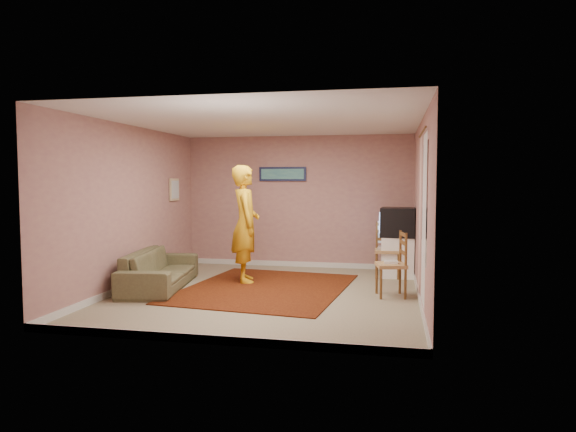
% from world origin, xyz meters
% --- Properties ---
extents(ground, '(5.00, 5.00, 0.00)m').
position_xyz_m(ground, '(0.00, 0.00, 0.00)').
color(ground, gray).
rests_on(ground, ground).
extents(wall_back, '(4.50, 0.02, 2.60)m').
position_xyz_m(wall_back, '(0.00, 2.50, 1.30)').
color(wall_back, tan).
rests_on(wall_back, ground).
extents(wall_front, '(4.50, 0.02, 2.60)m').
position_xyz_m(wall_front, '(0.00, -2.50, 1.30)').
color(wall_front, tan).
rests_on(wall_front, ground).
extents(wall_left, '(0.02, 5.00, 2.60)m').
position_xyz_m(wall_left, '(-2.25, 0.00, 1.30)').
color(wall_left, tan).
rests_on(wall_left, ground).
extents(wall_right, '(0.02, 5.00, 2.60)m').
position_xyz_m(wall_right, '(2.25, 0.00, 1.30)').
color(wall_right, tan).
rests_on(wall_right, ground).
extents(ceiling, '(4.50, 5.00, 0.02)m').
position_xyz_m(ceiling, '(0.00, 0.00, 2.60)').
color(ceiling, silver).
rests_on(ceiling, wall_back).
extents(baseboard_back, '(4.50, 0.02, 0.10)m').
position_xyz_m(baseboard_back, '(0.00, 2.49, 0.05)').
color(baseboard_back, silver).
rests_on(baseboard_back, ground).
extents(baseboard_front, '(4.50, 0.02, 0.10)m').
position_xyz_m(baseboard_front, '(0.00, -2.49, 0.05)').
color(baseboard_front, silver).
rests_on(baseboard_front, ground).
extents(baseboard_left, '(0.02, 5.00, 0.10)m').
position_xyz_m(baseboard_left, '(-2.24, 0.00, 0.05)').
color(baseboard_left, silver).
rests_on(baseboard_left, ground).
extents(baseboard_right, '(0.02, 5.00, 0.10)m').
position_xyz_m(baseboard_right, '(2.24, 0.00, 0.05)').
color(baseboard_right, silver).
rests_on(baseboard_right, ground).
extents(window, '(0.01, 1.10, 1.50)m').
position_xyz_m(window, '(2.24, -0.90, 1.45)').
color(window, black).
rests_on(window, wall_right).
extents(curtain_sheer, '(0.01, 0.75, 2.10)m').
position_xyz_m(curtain_sheer, '(2.23, -1.05, 1.25)').
color(curtain_sheer, white).
rests_on(curtain_sheer, wall_right).
extents(curtain_floral, '(0.01, 0.35, 2.10)m').
position_xyz_m(curtain_floral, '(2.21, -0.35, 1.25)').
color(curtain_floral, beige).
rests_on(curtain_floral, wall_right).
extents(curtain_rod, '(0.02, 1.40, 0.02)m').
position_xyz_m(curtain_rod, '(2.20, -0.90, 2.32)').
color(curtain_rod, brown).
rests_on(curtain_rod, wall_right).
extents(picture_back, '(0.95, 0.04, 0.28)m').
position_xyz_m(picture_back, '(-0.30, 2.47, 1.85)').
color(picture_back, '#151A3C').
rests_on(picture_back, wall_back).
extents(picture_left, '(0.04, 0.38, 0.42)m').
position_xyz_m(picture_left, '(-2.22, 1.60, 1.55)').
color(picture_left, '#C8B68A').
rests_on(picture_left, wall_left).
extents(area_rug, '(2.74, 3.28, 0.02)m').
position_xyz_m(area_rug, '(-0.12, 0.33, 0.01)').
color(area_rug, black).
rests_on(area_rug, ground).
extents(tv_cabinet, '(0.57, 0.51, 0.72)m').
position_xyz_m(tv_cabinet, '(1.95, 1.78, 0.36)').
color(tv_cabinet, white).
rests_on(tv_cabinet, ground).
extents(crt_tv, '(0.64, 0.58, 0.52)m').
position_xyz_m(crt_tv, '(1.94, 1.78, 0.98)').
color(crt_tv, black).
rests_on(crt_tv, tv_cabinet).
extents(chair_a, '(0.45, 0.43, 0.53)m').
position_xyz_m(chair_a, '(1.77, 1.69, 0.59)').
color(chair_a, tan).
rests_on(chair_a, ground).
extents(dvd_player, '(0.35, 0.27, 0.05)m').
position_xyz_m(dvd_player, '(1.77, 1.69, 0.53)').
color(dvd_player, '#BCBCC1').
rests_on(dvd_player, chair_a).
extents(blue_throw, '(0.37, 0.05, 0.39)m').
position_xyz_m(blue_throw, '(1.77, 1.88, 0.79)').
color(blue_throw, '#95C0F4').
rests_on(blue_throw, chair_a).
extents(chair_b, '(0.49, 0.51, 0.53)m').
position_xyz_m(chair_b, '(1.84, 0.17, 0.59)').
color(chair_b, tan).
rests_on(chair_b, ground).
extents(game_console, '(0.21, 0.16, 0.04)m').
position_xyz_m(game_console, '(1.84, 0.17, 0.52)').
color(game_console, white).
rests_on(game_console, chair_b).
extents(sofa, '(1.12, 2.15, 0.60)m').
position_xyz_m(sofa, '(-1.80, 0.06, 0.30)').
color(sofa, brown).
rests_on(sofa, ground).
extents(person, '(0.70, 0.84, 1.98)m').
position_xyz_m(person, '(-0.58, 0.79, 0.99)').
color(person, gold).
rests_on(person, ground).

